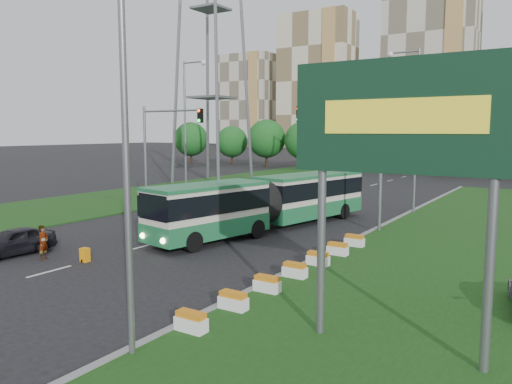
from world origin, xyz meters
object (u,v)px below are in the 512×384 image
Objects in this scene: billboard at (402,129)px; articulated_bus at (267,202)px; car_left_far at (180,201)px; traffic_mast_left at (160,141)px; pedestrian at (43,242)px; shopping_trolley at (85,255)px; traffic_mast_median at (356,144)px; car_left_near at (13,242)px.

articulated_bus is at bearing 132.52° from billboard.
billboard reaches higher than car_left_far.
pedestrian is at bearing -69.06° from traffic_mast_left.
pedestrian is 2.24m from shopping_trolley.
pedestrian is at bearing -123.68° from traffic_mast_median.
car_left_far is at bearing 176.78° from articulated_bus.
car_left_near is (-19.29, 0.86, -5.47)m from billboard.
billboard is 17.68m from traffic_mast_median.
billboard is 1.97× the size of car_left_near.
car_left_far is (-13.90, -0.37, -4.56)m from traffic_mast_median.
pedestrian is 2.51× the size of shopping_trolley.
articulated_bus is at bearing 63.68° from car_left_near.
car_left_near is 0.85× the size of car_left_far.
car_left_near is 14.93m from car_left_far.
traffic_mast_median is 0.47× the size of articulated_bus.
shopping_trolley is (4.00, 1.08, -0.37)m from car_left_near.
traffic_mast_median is at bearing 3.77° from traffic_mast_left.
pedestrian is (-9.87, -14.81, -4.52)m from traffic_mast_median.
traffic_mast_left is 4.78m from car_left_far.
billboard is at bearing -112.31° from pedestrian.
car_left_near is at bearing 81.32° from pedestrian.
traffic_mast_median is at bearing 42.04° from articulated_bus.
traffic_mast_median is at bearing -52.06° from pedestrian.
traffic_mast_median is at bearing 57.88° from shopping_trolley.
car_left_far is (-21.37, 15.64, -5.38)m from billboard.
traffic_mast_median is 1.97× the size of car_left_near.
traffic_mast_median is 6.52m from articulated_bus.
articulated_bus reaches higher than car_left_near.
traffic_mast_median is 4.84× the size of pedestrian.
pedestrian is at bearing -163.13° from shopping_trolley.
car_left_far is at bearing 26.67° from traffic_mast_left.
car_left_far is at bearing 110.85° from shopping_trolley.
car_left_near is at bearing -82.23° from car_left_far.
car_left_near is 4.16m from shopping_trolley.
traffic_mast_left is 11.24m from articulated_bus.
car_left_far is (1.26, 0.63, -4.56)m from traffic_mast_left.
pedestrian reaches higher than car_left_near.
shopping_trolley is at bearing -60.68° from traffic_mast_left.
articulated_bus reaches higher than pedestrian.
articulated_bus is (-4.67, -2.77, -3.62)m from traffic_mast_median.
car_left_far is at bearing -2.82° from pedestrian.
billboard is 1.00× the size of traffic_mast_median.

